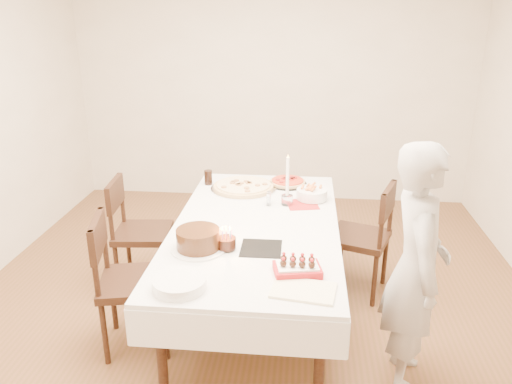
# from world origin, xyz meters

# --- Properties ---
(floor) EXTENTS (5.00, 5.00, 0.00)m
(floor) POSITION_xyz_m (0.00, 0.00, 0.00)
(floor) COLOR brown
(floor) RESTS_ON ground
(wall_back) EXTENTS (4.50, 0.04, 2.70)m
(wall_back) POSITION_xyz_m (0.00, 2.50, 1.35)
(wall_back) COLOR beige
(wall_back) RESTS_ON floor
(dining_table) EXTENTS (1.93, 2.42, 0.75)m
(dining_table) POSITION_xyz_m (0.06, -0.02, 0.38)
(dining_table) COLOR silver
(dining_table) RESTS_ON floor
(chair_right_savory) EXTENTS (0.61, 0.61, 0.93)m
(chair_right_savory) POSITION_xyz_m (0.83, 0.43, 0.46)
(chair_right_savory) COLOR #321D10
(chair_right_savory) RESTS_ON floor
(chair_left_savory) EXTENTS (0.51, 0.51, 0.92)m
(chair_left_savory) POSITION_xyz_m (-0.90, 0.36, 0.46)
(chair_left_savory) COLOR #321D10
(chair_left_savory) RESTS_ON floor
(chair_left_dessert) EXTENTS (0.58, 0.58, 0.95)m
(chair_left_dessert) POSITION_xyz_m (-0.71, -0.42, 0.48)
(chair_left_dessert) COLOR #321D10
(chair_left_dessert) RESTS_ON floor
(person) EXTENTS (0.38, 0.57, 1.52)m
(person) POSITION_xyz_m (1.04, -0.58, 0.76)
(person) COLOR #BBB6B0
(person) RESTS_ON floor
(pizza_white) EXTENTS (0.55, 0.55, 0.04)m
(pizza_white) POSITION_xyz_m (-0.12, 0.68, 0.77)
(pizza_white) COLOR beige
(pizza_white) RESTS_ON dining_table
(pizza_pepperoni) EXTENTS (0.42, 0.42, 0.04)m
(pizza_pepperoni) POSITION_xyz_m (0.24, 0.83, 0.77)
(pizza_pepperoni) COLOR red
(pizza_pepperoni) RESTS_ON dining_table
(red_placemat) EXTENTS (0.27, 0.27, 0.01)m
(red_placemat) POSITION_xyz_m (0.38, 0.38, 0.75)
(red_placemat) COLOR #B21E1E
(red_placemat) RESTS_ON dining_table
(pasta_bowl) EXTENTS (0.29, 0.29, 0.08)m
(pasta_bowl) POSITION_xyz_m (0.45, 0.49, 0.80)
(pasta_bowl) COLOR white
(pasta_bowl) RESTS_ON dining_table
(taper_candle) EXTENTS (0.11, 0.11, 0.40)m
(taper_candle) POSITION_xyz_m (0.26, 0.37, 0.95)
(taper_candle) COLOR white
(taper_candle) RESTS_ON dining_table
(shaker_pair) EXTENTS (0.09, 0.09, 0.10)m
(shaker_pair) POSITION_xyz_m (0.12, 0.33, 0.80)
(shaker_pair) COLOR white
(shaker_pair) RESTS_ON dining_table
(cola_glass) EXTENTS (0.08, 0.08, 0.12)m
(cola_glass) POSITION_xyz_m (-0.43, 0.76, 0.81)
(cola_glass) COLOR black
(cola_glass) RESTS_ON dining_table
(layer_cake) EXTENTS (0.45, 0.45, 0.14)m
(layer_cake) POSITION_xyz_m (-0.26, -0.44, 0.82)
(layer_cake) COLOR #361C0D
(layer_cake) RESTS_ON dining_table
(cake_board) EXTENTS (0.26, 0.26, 0.01)m
(cake_board) POSITION_xyz_m (0.13, -0.39, 0.75)
(cake_board) COLOR black
(cake_board) RESTS_ON dining_table
(birthday_cake) EXTENTS (0.13, 0.13, 0.13)m
(birthday_cake) POSITION_xyz_m (-0.09, -0.42, 0.83)
(birthday_cake) COLOR #32170D
(birthday_cake) RESTS_ON dining_table
(strawberry_box) EXTENTS (0.29, 0.22, 0.07)m
(strawberry_box) POSITION_xyz_m (0.36, -0.68, 0.78)
(strawberry_box) COLOR maroon
(strawberry_box) RESTS_ON dining_table
(box_lid) EXTENTS (0.37, 0.27, 0.03)m
(box_lid) POSITION_xyz_m (0.40, -0.87, 0.75)
(box_lid) COLOR beige
(box_lid) RESTS_ON dining_table
(plate_stack) EXTENTS (0.36, 0.36, 0.06)m
(plate_stack) POSITION_xyz_m (-0.27, -0.90, 0.78)
(plate_stack) COLOR white
(plate_stack) RESTS_ON dining_table
(china_plate) EXTENTS (0.32, 0.32, 0.01)m
(china_plate) POSITION_xyz_m (-0.23, -0.44, 0.76)
(china_plate) COLOR white
(china_plate) RESTS_ON dining_table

